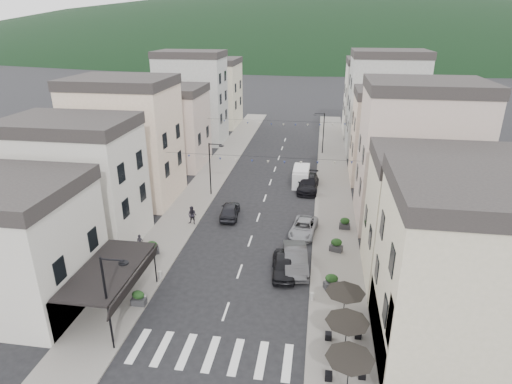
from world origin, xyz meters
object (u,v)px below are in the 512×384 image
parked_car_c (303,228)px  pedestrian_b (192,215)px  pedestrian_a (140,243)px  parked_car_d (308,183)px  delivery_van (301,176)px  parked_car_e (230,210)px  parked_car_b (295,259)px  parked_car_a (284,266)px

parked_car_c → pedestrian_b: size_ratio=2.60×
pedestrian_a → parked_car_d: bearing=44.3°
parked_car_c → delivery_van: (-0.93, 12.93, 0.43)m
parked_car_d → pedestrian_a: pedestrian_a is taller
delivery_van → parked_car_d: bearing=-62.5°
parked_car_e → parked_car_b: bearing=124.8°
parked_car_a → pedestrian_a: size_ratio=2.78×
delivery_van → parked_car_e: bearing=-121.5°
delivery_van → parked_car_a: bearing=-90.3°
parked_car_a → parked_car_b: 1.26m
delivery_van → pedestrian_b: 15.89m
parked_car_b → delivery_van: bearing=84.4°
parked_car_c → delivery_van: size_ratio=1.02×
pedestrian_a → pedestrian_b: size_ratio=0.86×
parked_car_b → pedestrian_b: 11.96m
pedestrian_a → pedestrian_b: bearing=57.0°
parked_car_c → parked_car_e: bearing=168.4°
parked_car_a → pedestrian_b: bearing=136.8°
parked_car_b → parked_car_a: bearing=-139.9°
parked_car_e → delivery_van: (6.47, 10.37, 0.34)m
parked_car_b → parked_car_c: size_ratio=1.08×
parked_car_d → delivery_van: (-0.93, 1.82, 0.27)m
parked_car_c → pedestrian_b: bearing=-174.1°
parked_car_e → pedestrian_a: 10.00m
pedestrian_b → delivery_van: bearing=60.3°
pedestrian_a → delivery_van: bearing=49.1°
parked_car_b → pedestrian_a: 13.04m
parked_car_c → parked_car_e: (-7.40, 2.56, 0.09)m
parked_car_a → parked_car_d: bearing=80.4°
parked_car_a → pedestrian_a: (-12.18, 1.43, 0.16)m
parked_car_c → pedestrian_a: pedestrian_a is taller
parked_car_b → parked_car_d: parked_car_b is taller
parked_car_b → parked_car_d: size_ratio=0.91×
parked_car_e → pedestrian_a: bearing=48.4°
delivery_van → pedestrian_a: 22.20m
pedestrian_b → parked_car_b: bearing=-23.8°
delivery_van → pedestrian_a: size_ratio=2.96×
parked_car_a → delivery_van: delivery_van is taller
parked_car_d → pedestrian_b: pedestrian_b is taller
parked_car_c → delivery_van: 12.97m
parked_car_a → pedestrian_a: 12.26m
parked_car_c → parked_car_a: bearing=-92.4°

